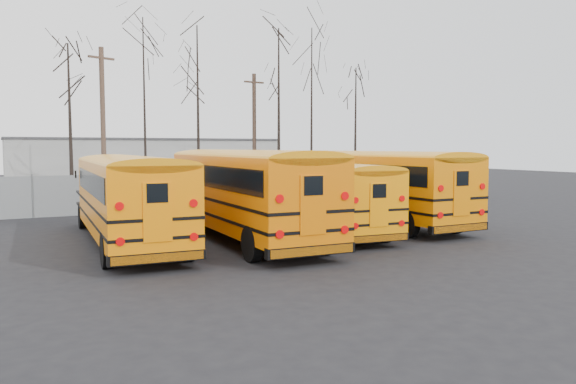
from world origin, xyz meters
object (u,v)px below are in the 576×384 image
bus_c (319,190)px  bus_d (375,181)px  utility_pole_right (254,135)px  bus_a (128,192)px  bus_b (244,187)px  utility_pole_left (103,126)px

bus_c → bus_d: bearing=19.9°
utility_pole_right → bus_a: bearing=-135.3°
bus_d → utility_pole_right: (0.19, 13.35, 2.24)m
bus_b → utility_pole_left: size_ratio=1.34×
bus_c → bus_d: (3.32, 0.87, 0.25)m
utility_pole_right → bus_c: bearing=-111.0°
bus_b → bus_d: 6.89m
bus_c → utility_pole_right: size_ratio=1.27×
bus_b → bus_d: size_ratio=1.03×
bus_a → bus_d: bus_d is taller
bus_b → utility_pole_left: utility_pole_left is taller
bus_b → bus_d: (6.76, 1.34, -0.04)m
bus_a → bus_b: bearing=-8.7°
bus_c → utility_pole_right: (3.51, 14.22, 2.49)m
bus_b → bus_c: 3.49m
bus_a → bus_c: bus_a is taller
bus_b → utility_pole_right: size_ratio=1.48×
bus_a → utility_pole_right: utility_pole_right is taller
bus_b → utility_pole_left: 14.73m
bus_d → utility_pole_right: bearing=88.8°
bus_c → utility_pole_right: utility_pole_right is taller
bus_c → utility_pole_right: bearing=81.3°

